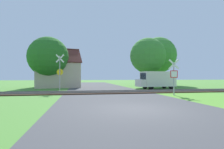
{
  "coord_description": "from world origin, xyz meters",
  "views": [
    {
      "loc": [
        -2.7,
        -8.01,
        1.55
      ],
      "look_at": [
        0.5,
        9.62,
        1.8
      ],
      "focal_mm": 28.0,
      "sensor_mm": 36.0,
      "label": 1
    }
  ],
  "objects": [
    {
      "name": "tree_far",
      "position": [
        12.18,
        23.63,
        5.79
      ],
      "size": [
        6.87,
        6.87,
        9.23
      ],
      "color": "#513823",
      "rests_on": "ground"
    },
    {
      "name": "ground_plane",
      "position": [
        0.0,
        0.0,
        0.0
      ],
      "size": [
        160.0,
        160.0,
        0.0
      ],
      "primitive_type": "plane",
      "color": "#4C8433"
    },
    {
      "name": "tree_left",
      "position": [
        -7.09,
        17.34,
        4.34
      ],
      "size": [
        5.53,
        5.53,
        7.11
      ],
      "color": "#513823",
      "rests_on": "ground"
    },
    {
      "name": "house",
      "position": [
        -6.07,
        19.15,
        2.04
      ],
      "size": [
        7.27,
        6.34,
        5.91
      ],
      "rotation": [
        0.0,
        0.0,
        0.19
      ],
      "color": "#C6B293",
      "rests_on": "ground"
    },
    {
      "name": "rail_track",
      "position": [
        0.0,
        8.62,
        0.06
      ],
      "size": [
        60.0,
        2.6,
        0.22
      ],
      "color": "#422D1E",
      "rests_on": "ground"
    },
    {
      "name": "crossing_sign_far",
      "position": [
        -4.76,
        10.39,
        2.18
      ],
      "size": [
        0.87,
        0.2,
        3.87
      ],
      "rotation": [
        0.0,
        0.0,
        -0.18
      ],
      "color": "#9E9EA5",
      "rests_on": "ground"
    },
    {
      "name": "stop_sign_near",
      "position": [
        5.07,
        5.54,
        1.72
      ],
      "size": [
        0.86,
        0.23,
        3.06
      ],
      "rotation": [
        0.0,
        0.0,
        2.91
      ],
      "color": "#9E9EA5",
      "rests_on": "ground"
    },
    {
      "name": "road_asphalt",
      "position": [
        0.0,
        2.0,
        0.0
      ],
      "size": [
        8.39,
        80.0,
        0.01
      ],
      "primitive_type": "cube",
      "color": "#424244",
      "rests_on": "ground"
    },
    {
      "name": "tree_right",
      "position": [
        7.48,
        17.3,
        4.8
      ],
      "size": [
        5.44,
        5.44,
        7.53
      ],
      "color": "#513823",
      "rests_on": "ground"
    },
    {
      "name": "mail_truck",
      "position": [
        6.95,
        13.01,
        1.24
      ],
      "size": [
        5.07,
        2.36,
        2.24
      ],
      "rotation": [
        0.0,
        0.0,
        1.68
      ],
      "color": "silver",
      "rests_on": "ground"
    }
  ]
}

